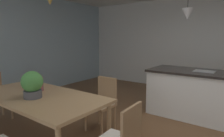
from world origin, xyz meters
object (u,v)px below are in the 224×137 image
at_px(dining_table, 39,99).
at_px(kitchen_island, 204,95).
at_px(potted_plant_on_table, 32,84).
at_px(chair_far_right, 102,102).
at_px(vase_on_dining_table, 39,84).

height_order(dining_table, kitchen_island, kitchen_island).
distance_m(kitchen_island, potted_plant_on_table, 3.03).
bearing_deg(kitchen_island, dining_table, -126.00).
bearing_deg(chair_far_right, potted_plant_on_table, -111.40).
xyz_separation_m(chair_far_right, vase_on_dining_table, (-0.64, -0.73, 0.35)).
bearing_deg(potted_plant_on_table, dining_table, 119.61).
bearing_deg(kitchen_island, vase_on_dining_table, -130.39).
bearing_deg(potted_plant_on_table, chair_far_right, 68.60).
bearing_deg(potted_plant_on_table, kitchen_island, 56.56).
bearing_deg(potted_plant_on_table, vase_on_dining_table, 134.14).
height_order(kitchen_island, vase_on_dining_table, vase_on_dining_table).
bearing_deg(kitchen_island, potted_plant_on_table, -123.44).
distance_m(chair_far_right, vase_on_dining_table, 1.03).
bearing_deg(vase_on_dining_table, potted_plant_on_table, -45.86).
bearing_deg(chair_far_right, vase_on_dining_table, -131.41).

